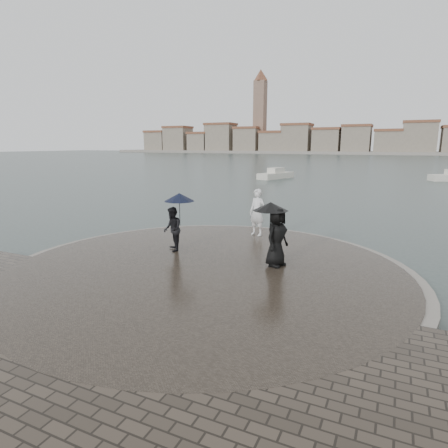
% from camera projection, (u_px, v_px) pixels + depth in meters
% --- Properties ---
extents(ground, '(400.00, 400.00, 0.00)m').
position_uv_depth(ground, '(134.00, 327.00, 8.39)').
color(ground, '#2B3835').
rests_on(ground, ground).
extents(kerb_ring, '(12.50, 12.50, 0.32)m').
position_uv_depth(kerb_ring, '(206.00, 273.00, 11.46)').
color(kerb_ring, gray).
rests_on(kerb_ring, ground).
extents(quay_tip, '(11.90, 11.90, 0.36)m').
position_uv_depth(quay_tip, '(206.00, 272.00, 11.46)').
color(quay_tip, '#2D261E').
rests_on(quay_tip, ground).
extents(statue, '(0.79, 0.62, 1.91)m').
position_uv_depth(statue, '(257.00, 212.00, 15.23)').
color(statue, white).
rests_on(statue, quay_tip).
extents(visitor_left, '(1.24, 1.11, 2.04)m').
position_uv_depth(visitor_left, '(175.00, 219.00, 12.93)').
color(visitor_left, black).
rests_on(visitor_left, quay_tip).
extents(visitor_right, '(1.21, 1.16, 1.95)m').
position_uv_depth(visitor_right, '(275.00, 229.00, 11.36)').
color(visitor_right, black).
rests_on(visitor_right, quay_tip).
extents(far_skyline, '(260.00, 20.00, 37.00)m').
position_uv_depth(far_skyline, '(371.00, 140.00, 152.32)').
color(far_skyline, gray).
rests_on(far_skyline, ground).
extents(boats, '(39.40, 13.13, 1.50)m').
position_uv_depth(boats, '(444.00, 178.00, 41.70)').
color(boats, silver).
rests_on(boats, ground).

